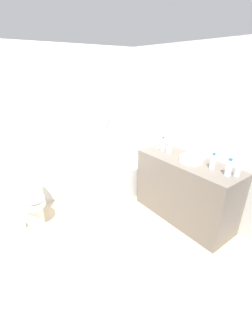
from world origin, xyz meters
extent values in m
plane|color=#C1AD8E|center=(0.00, 0.00, 0.00)|extent=(4.11, 4.11, 0.00)
cube|color=silver|center=(0.00, 1.21, 1.16)|extent=(3.51, 0.10, 2.32)
cube|color=silver|center=(1.60, 0.00, 1.16)|extent=(0.10, 2.72, 2.32)
cube|color=silver|center=(0.72, 0.79, 0.26)|extent=(1.56, 0.73, 0.52)
cube|color=white|center=(0.72, 0.79, 0.48)|extent=(1.28, 0.53, 0.09)
cylinder|color=silver|center=(1.33, 0.79, 0.56)|extent=(0.09, 0.03, 0.03)
cylinder|color=silver|center=(0.91, 1.13, 1.01)|extent=(0.30, 0.03, 0.54)
cylinder|color=silver|center=(0.30, 1.13, 0.80)|extent=(0.30, 0.03, 0.03)
cube|color=white|center=(0.82, 0.44, 0.47)|extent=(0.22, 0.03, 0.20)
cylinder|color=white|center=(-0.50, 0.72, 0.18)|extent=(0.23, 0.23, 0.36)
ellipsoid|color=white|center=(-0.50, 0.68, 0.36)|extent=(0.35, 0.38, 0.15)
ellipsoid|color=white|center=(-0.50, 0.68, 0.44)|extent=(0.33, 0.36, 0.02)
cube|color=white|center=(-0.52, 0.90, 0.50)|extent=(0.39, 0.20, 0.28)
cylinder|color=#A3A3A9|center=(-0.52, 0.90, 0.64)|extent=(0.03, 0.03, 0.01)
cube|color=#6B6056|center=(1.28, -0.39, 0.45)|extent=(0.55, 1.42, 0.90)
cylinder|color=white|center=(1.28, -0.43, 0.93)|extent=(0.31, 0.31, 0.07)
cylinder|color=silver|center=(1.47, -0.43, 0.93)|extent=(0.02, 0.02, 0.06)
cylinder|color=silver|center=(1.43, -0.43, 0.96)|extent=(0.08, 0.02, 0.02)
cylinder|color=silver|center=(1.47, -0.49, 0.92)|extent=(0.03, 0.03, 0.04)
cylinder|color=silver|center=(1.47, -0.37, 0.92)|extent=(0.03, 0.03, 0.04)
cylinder|color=silver|center=(1.28, -0.94, 0.99)|extent=(0.07, 0.07, 0.18)
cylinder|color=blue|center=(1.28, -0.94, 1.09)|extent=(0.04, 0.04, 0.02)
cylinder|color=silver|center=(1.31, -0.72, 0.99)|extent=(0.06, 0.06, 0.17)
cylinder|color=blue|center=(1.31, -0.72, 1.08)|extent=(0.04, 0.04, 0.02)
cylinder|color=silver|center=(1.26, 0.08, 0.99)|extent=(0.06, 0.06, 0.19)
cylinder|color=blue|center=(1.26, 0.08, 1.10)|extent=(0.03, 0.03, 0.02)
cylinder|color=white|center=(1.29, -0.03, 0.94)|extent=(0.08, 0.08, 0.08)
cylinder|color=white|center=(1.35, -1.00, 0.95)|extent=(0.06, 0.06, 0.10)
cube|color=white|center=(1.33, 0.19, 0.91)|extent=(0.09, 0.06, 0.02)
cylinder|color=white|center=(-0.70, 0.73, 0.06)|extent=(0.11, 0.11, 0.12)
camera|label=1|loc=(-0.98, -2.03, 2.02)|focal=23.44mm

